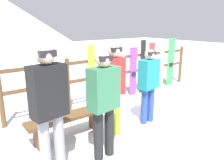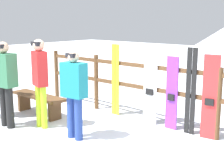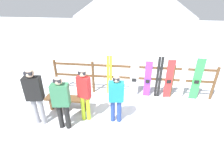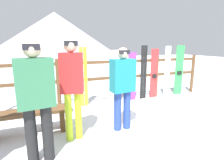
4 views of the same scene
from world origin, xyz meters
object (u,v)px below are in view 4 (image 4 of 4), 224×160
(snowboard_red, at_px, (154,74))
(person_red, at_px, (72,81))
(bench, at_px, (29,117))
(snowboard_green, at_px, (179,71))
(ski_pair_yellow, at_px, (84,77))
(snowboard_purple, at_px, (132,77))
(ski_pair_white, at_px, (167,71))
(person_plaid_green, at_px, (36,95))
(person_teal, at_px, (123,84))
(ski_pair_black, at_px, (144,73))
(snowboard_white, at_px, (116,77))

(snowboard_red, bearing_deg, person_red, -149.64)
(bench, xyz_separation_m, snowboard_green, (4.36, 1.14, 0.44))
(person_red, bearing_deg, ski_pair_yellow, 71.51)
(snowboard_purple, height_order, ski_pair_white, ski_pair_white)
(person_plaid_green, relative_size, ski_pair_white, 1.06)
(person_plaid_green, xyz_separation_m, ski_pair_yellow, (1.06, 2.00, -0.18))
(ski_pair_yellow, distance_m, snowboard_green, 3.11)
(person_teal, relative_size, ski_pair_white, 0.99)
(person_teal, distance_m, ski_pair_black, 2.09)
(person_red, relative_size, snowboard_green, 1.08)
(person_red, relative_size, snowboard_white, 1.17)
(person_teal, relative_size, snowboard_green, 0.98)
(ski_pair_black, xyz_separation_m, snowboard_green, (1.32, -0.00, -0.01))
(ski_pair_black, bearing_deg, ski_pair_white, 0.00)
(snowboard_red, xyz_separation_m, ski_pair_white, (0.48, 0.00, 0.04))
(snowboard_white, relative_size, snowboard_red, 0.98)
(ski_pair_yellow, relative_size, ski_pair_white, 0.99)
(snowboard_white, bearing_deg, person_teal, -108.67)
(ski_pair_yellow, xyz_separation_m, snowboard_green, (3.11, -0.00, 0.01))
(bench, relative_size, person_red, 0.87)
(ski_pair_white, bearing_deg, person_teal, -145.40)
(person_red, xyz_separation_m, ski_pair_white, (3.17, 1.58, -0.24))
(snowboard_white, distance_m, snowboard_green, 2.20)
(person_plaid_green, xyz_separation_m, ski_pair_white, (3.70, 2.00, -0.17))
(person_red, bearing_deg, person_plaid_green, -141.48)
(snowboard_white, distance_m, ski_pair_black, 0.88)
(bench, bearing_deg, snowboard_purple, 23.15)
(ski_pair_black, bearing_deg, snowboard_white, -179.78)
(bench, height_order, ski_pair_black, ski_pair_black)
(snowboard_green, bearing_deg, snowboard_red, -180.00)
(bench, bearing_deg, snowboard_white, 27.69)
(ski_pair_white, relative_size, snowboard_green, 0.99)
(snowboard_white, height_order, snowboard_green, snowboard_green)
(ski_pair_black, xyz_separation_m, snowboard_red, (0.37, -0.00, -0.05))
(person_teal, bearing_deg, snowboard_green, 29.62)
(person_plaid_green, distance_m, ski_pair_white, 4.21)
(snowboard_purple, xyz_separation_m, ski_pair_white, (1.23, 0.00, 0.09))
(person_teal, distance_m, snowboard_red, 2.35)
(snowboard_green, bearing_deg, person_plaid_green, -154.38)
(snowboard_purple, bearing_deg, ski_pair_yellow, 179.86)
(person_teal, bearing_deg, person_plaid_green, -162.61)
(person_red, relative_size, ski_pair_black, 1.08)
(person_plaid_green, relative_size, snowboard_red, 1.12)
(person_plaid_green, bearing_deg, person_red, 38.52)
(snowboard_green, bearing_deg, ski_pair_yellow, 179.94)
(person_teal, xyz_separation_m, person_plaid_green, (-1.46, -0.46, 0.06))
(snowboard_purple, relative_size, snowboard_green, 0.88)
(snowboard_purple, height_order, snowboard_red, snowboard_red)
(snowboard_white, bearing_deg, ski_pair_black, 0.22)
(snowboard_purple, bearing_deg, bench, -156.85)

